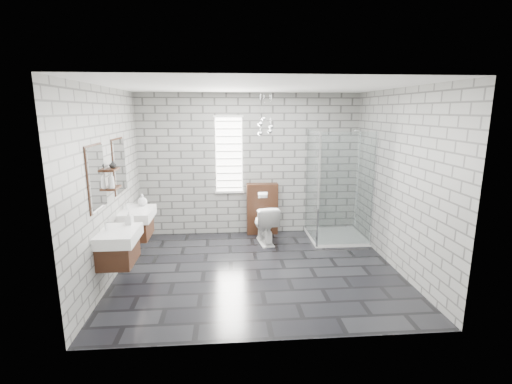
{
  "coord_description": "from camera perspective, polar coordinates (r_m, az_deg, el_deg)",
  "views": [
    {
      "loc": [
        -0.45,
        -5.25,
        2.38
      ],
      "look_at": [
        -0.0,
        0.35,
        1.14
      ],
      "focal_mm": 26.0,
      "sensor_mm": 36.0,
      "label": 1
    }
  ],
  "objects": [
    {
      "name": "soap_bottle_b",
      "position": [
        6.32,
        -17.08,
        -1.18
      ],
      "size": [
        0.19,
        0.19,
        0.19
      ],
      "primitive_type": "imported",
      "rotation": [
        0.0,
        0.0,
        -0.32
      ],
      "color": "#B2B2B2",
      "rests_on": "vanity_right"
    },
    {
      "name": "vase",
      "position": [
        5.5,
        -21.18,
        3.96
      ],
      "size": [
        0.11,
        0.11,
        0.1
      ],
      "primitive_type": "imported",
      "rotation": [
        0.0,
        0.0,
        -0.12
      ],
      "color": "#B2B2B2",
      "rests_on": "shelf_upper"
    },
    {
      "name": "soap_bottle_a",
      "position": [
        5.35,
        -18.93,
        -3.76
      ],
      "size": [
        0.1,
        0.11,
        0.19
      ],
      "primitive_type": "imported",
      "rotation": [
        0.0,
        0.0,
        -0.22
      ],
      "color": "#B2B2B2",
      "rests_on": "vanity_left"
    },
    {
      "name": "shelf_lower",
      "position": [
        5.54,
        -21.07,
        0.6
      ],
      "size": [
        0.14,
        0.3,
        0.03
      ],
      "primitive_type": "cube",
      "color": "#3D2113",
      "rests_on": "wall_left"
    },
    {
      "name": "ceiling",
      "position": [
        5.28,
        0.32,
        16.06
      ],
      "size": [
        4.2,
        3.6,
        0.02
      ],
      "primitive_type": "cube",
      "color": "white",
      "rests_on": "wall_back"
    },
    {
      "name": "pendant_cluster",
      "position": [
        6.67,
        1.42,
        10.07
      ],
      "size": [
        0.29,
        0.28,
        0.77
      ],
      "color": "silver",
      "rests_on": "ceiling"
    },
    {
      "name": "toilet",
      "position": [
        6.77,
        1.38,
        -4.93
      ],
      "size": [
        0.49,
        0.74,
        0.71
      ],
      "primitive_type": "imported",
      "rotation": [
        0.0,
        0.0,
        3.28
      ],
      "color": "white",
      "rests_on": "floor"
    },
    {
      "name": "shower_enclosure",
      "position": [
        6.98,
        11.83,
        -3.39
      ],
      "size": [
        1.0,
        1.0,
        2.03
      ],
      "color": "white",
      "rests_on": "floor"
    },
    {
      "name": "vanity_right",
      "position": [
        6.16,
        -18.14,
        -3.45
      ],
      "size": [
        0.47,
        0.7,
        1.57
      ],
      "color": "#3D2113",
      "rests_on": "wall_left"
    },
    {
      "name": "soap_bottle_c",
      "position": [
        5.41,
        -21.39,
        1.68
      ],
      "size": [
        0.11,
        0.11,
        0.22
      ],
      "primitive_type": "imported",
      "rotation": [
        0.0,
        0.0,
        0.32
      ],
      "color": "#B2B2B2",
      "rests_on": "shelf_lower"
    },
    {
      "name": "shelf_upper",
      "position": [
        5.49,
        -21.29,
        3.25
      ],
      "size": [
        0.14,
        0.3,
        0.03
      ],
      "primitive_type": "cube",
      "color": "#3D2113",
      "rests_on": "wall_left"
    },
    {
      "name": "window",
      "position": [
        7.08,
        -4.18,
        5.71
      ],
      "size": [
        0.56,
        0.05,
        1.48
      ],
      "color": "white",
      "rests_on": "wall_back"
    },
    {
      "name": "wall_back",
      "position": [
        7.15,
        -0.95,
        4.19
      ],
      "size": [
        4.2,
        0.02,
        2.7
      ],
      "primitive_type": "cube",
      "color": "gray",
      "rests_on": "floor"
    },
    {
      "name": "flush_plate",
      "position": [
        7.06,
        1.05,
        -0.46
      ],
      "size": [
        0.18,
        0.01,
        0.12
      ],
      "primitive_type": "cube",
      "color": "silver",
      "rests_on": "cistern_panel"
    },
    {
      "name": "wall_left",
      "position": [
        5.6,
        -21.74,
        0.99
      ],
      "size": [
        0.02,
        3.6,
        2.7
      ],
      "primitive_type": "cube",
      "color": "gray",
      "rests_on": "floor"
    },
    {
      "name": "wall_front",
      "position": [
        3.62,
        2.77,
        -4.06
      ],
      "size": [
        4.2,
        0.02,
        2.7
      ],
      "primitive_type": "cube",
      "color": "gray",
      "rests_on": "floor"
    },
    {
      "name": "floor",
      "position": [
        5.79,
        0.29,
        -11.91
      ],
      "size": [
        4.2,
        3.6,
        0.02
      ],
      "primitive_type": "cube",
      "color": "black",
      "rests_on": "ground"
    },
    {
      "name": "vanity_left",
      "position": [
        5.2,
        -20.73,
        -6.54
      ],
      "size": [
        0.47,
        0.7,
        1.57
      ],
      "color": "#3D2113",
      "rests_on": "wall_left"
    },
    {
      "name": "cistern_panel",
      "position": [
        7.23,
        0.95,
        -2.59
      ],
      "size": [
        0.6,
        0.2,
        1.0
      ],
      "primitive_type": "cube",
      "color": "#3D2113",
      "rests_on": "floor"
    },
    {
      "name": "wall_right",
      "position": [
        5.93,
        21.06,
        1.64
      ],
      "size": [
        0.02,
        3.6,
        2.7
      ],
      "primitive_type": "cube",
      "color": "gray",
      "rests_on": "floor"
    }
  ]
}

